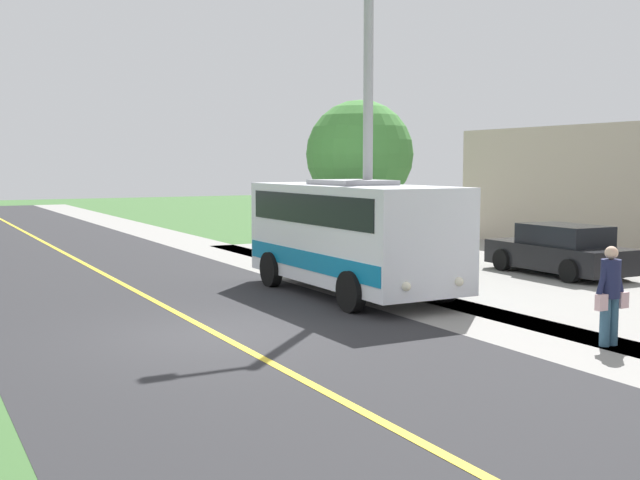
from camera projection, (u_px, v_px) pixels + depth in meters
ground_plane at (217, 334)px, 14.52m from camera, size 120.00×120.00×0.00m
road_surface at (217, 334)px, 14.52m from camera, size 8.00×100.00×0.01m
sidewalk at (441, 310)px, 16.98m from camera, size 2.40×100.00×0.01m
road_centre_line at (217, 334)px, 14.52m from camera, size 0.16×100.00×0.00m
shuttle_bus_front at (352, 232)px, 18.86m from camera, size 2.70×6.66×2.79m
pedestrian_with_bags at (610, 292)px, 13.52m from camera, size 0.72×0.34×1.75m
street_light_pole at (364, 96)px, 18.76m from camera, size 1.97×0.24×8.75m
parked_car_near at (560, 251)px, 22.29m from camera, size 2.10×4.44×1.45m
tree_curbside at (360, 155)px, 23.87m from camera, size 3.30×3.30×5.12m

